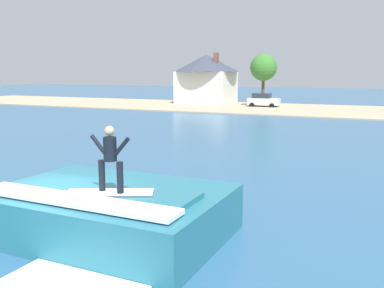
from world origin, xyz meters
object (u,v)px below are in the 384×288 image
object	(u,v)px
surfboard	(110,192)
surfer	(110,155)
car_near_shore	(263,100)
wave_crest	(109,211)
house_with_chimney	(206,76)
tree_tall_bare	(264,68)

from	to	relation	value
surfboard	surfer	world-z (taller)	surfer
surfboard	car_near_shore	bearing A→B (deg)	101.06
car_near_shore	surfer	bearing A→B (deg)	-78.88
wave_crest	house_with_chimney	xyz separation A→B (m)	(-17.56, 47.64, 3.36)
tree_tall_bare	surfboard	bearing A→B (deg)	-78.82
wave_crest	surfer	xyz separation A→B (m)	(0.63, -0.71, 1.72)
surfboard	surfer	bearing A→B (deg)	-33.23
surfboard	car_near_shore	distance (m)	46.52
car_near_shore	wave_crest	bearing A→B (deg)	-79.48
surfboard	tree_tall_bare	distance (m)	47.07
car_near_shore	house_with_chimney	distance (m)	10.07
wave_crest	surfer	distance (m)	1.96
house_with_chimney	surfer	bearing A→B (deg)	-69.39
wave_crest	surfboard	world-z (taller)	surfboard
wave_crest	surfboard	distance (m)	1.18
surfer	car_near_shore	size ratio (longest dim) A/B	0.40
wave_crest	car_near_shore	size ratio (longest dim) A/B	1.52
surfer	house_with_chimney	xyz separation A→B (m)	(-18.19, 48.36, 1.64)
surfer	car_near_shore	xyz separation A→B (m)	(-8.98, 45.69, -1.44)
house_with_chimney	surfboard	bearing A→B (deg)	-69.43
tree_tall_bare	surfer	bearing A→B (deg)	-78.76
car_near_shore	house_with_chimney	world-z (taller)	house_with_chimney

